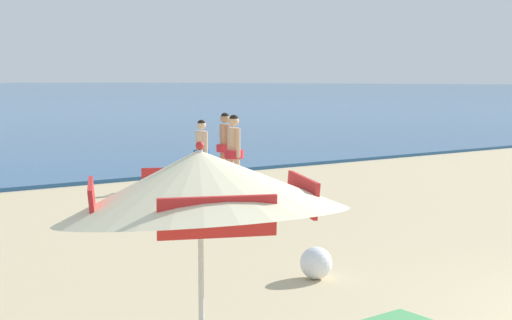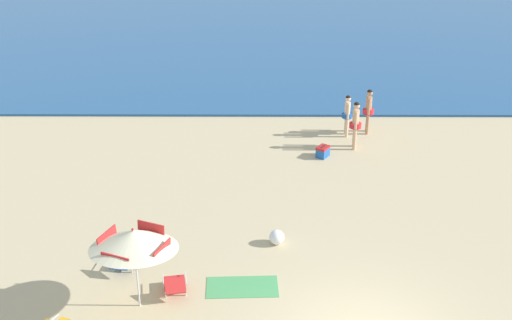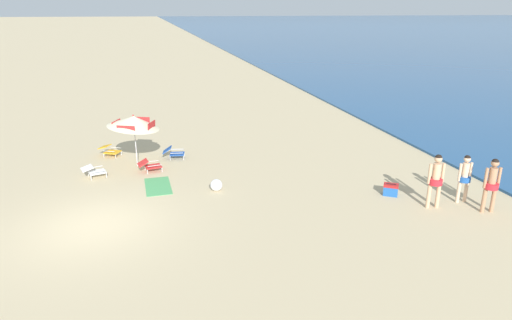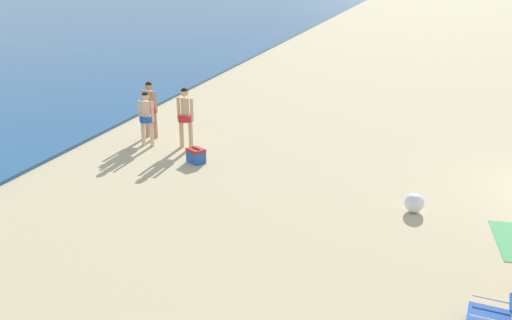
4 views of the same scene
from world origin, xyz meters
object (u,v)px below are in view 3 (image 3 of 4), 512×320
(lounge_chair_spare_folded, at_px, (110,150))
(person_standing_beside, at_px, (465,175))
(beach_umbrella_striped_main, at_px, (134,122))
(lounge_chair_facing_sea, at_px, (174,152))
(person_standing_near_shore, at_px, (436,177))
(beach_ball, at_px, (216,185))
(beach_towel, at_px, (158,186))
(lounge_chair_under_umbrella, at_px, (94,171))
(cooler_box, at_px, (391,190))
(lounge_chair_beside_umbrella, at_px, (150,165))
(person_wading_in, at_px, (492,182))

(lounge_chair_spare_folded, bearing_deg, person_standing_beside, 56.16)
(beach_umbrella_striped_main, height_order, lounge_chair_facing_sea, beach_umbrella_striped_main)
(person_standing_near_shore, bearing_deg, beach_ball, -114.73)
(beach_umbrella_striped_main, relative_size, beach_towel, 1.30)
(lounge_chair_under_umbrella, relative_size, cooler_box, 1.60)
(beach_umbrella_striped_main, bearing_deg, lounge_chair_beside_umbrella, 31.68)
(lounge_chair_facing_sea, bearing_deg, person_standing_near_shore, 48.00)
(lounge_chair_under_umbrella, height_order, lounge_chair_beside_umbrella, lounge_chair_beside_umbrella)
(beach_umbrella_striped_main, distance_m, lounge_chair_spare_folded, 2.56)
(lounge_chair_beside_umbrella, relative_size, beach_ball, 2.28)
(person_standing_beside, xyz_separation_m, person_wading_in, (0.86, 0.29, 0.08))
(beach_ball, bearing_deg, cooler_box, 72.71)
(lounge_chair_facing_sea, height_order, beach_towel, lounge_chair_facing_sea)
(lounge_chair_beside_umbrella, relative_size, lounge_chair_facing_sea, 1.00)
(beach_umbrella_striped_main, relative_size, lounge_chair_beside_umbrella, 2.41)
(lounge_chair_spare_folded, bearing_deg, beach_ball, 38.33)
(cooler_box, bearing_deg, beach_towel, -109.18)
(beach_ball, bearing_deg, person_standing_beside, 69.66)
(lounge_chair_beside_umbrella, distance_m, beach_ball, 3.42)
(lounge_chair_facing_sea, height_order, person_wading_in, person_wading_in)
(lounge_chair_under_umbrella, distance_m, beach_ball, 4.97)
(beach_umbrella_striped_main, xyz_separation_m, person_standing_beside, (6.25, 10.56, -0.92))
(person_standing_near_shore, relative_size, beach_ball, 4.25)
(lounge_chair_under_umbrella, distance_m, cooler_box, 11.00)
(lounge_chair_spare_folded, xyz_separation_m, person_standing_beside, (7.87, 11.74, 0.67))
(beach_umbrella_striped_main, xyz_separation_m, cooler_box, (5.17, 8.57, -1.67))
(lounge_chair_under_umbrella, distance_m, person_wading_in, 13.91)
(beach_umbrella_striped_main, height_order, lounge_chair_spare_folded, beach_umbrella_striped_main)
(person_standing_beside, distance_m, person_wading_in, 0.91)
(lounge_chair_spare_folded, relative_size, beach_ball, 2.35)
(lounge_chair_under_umbrella, xyz_separation_m, person_wading_in, (6.15, 12.45, 0.75))
(cooler_box, xyz_separation_m, beach_towel, (-2.72, -7.82, -0.20))
(lounge_chair_facing_sea, xyz_separation_m, beach_ball, (4.02, 1.23, -0.06))
(beach_ball, bearing_deg, person_wading_in, 65.14)
(lounge_chair_facing_sea, height_order, person_standing_beside, person_standing_beside)
(lounge_chair_facing_sea, relative_size, lounge_chair_spare_folded, 0.97)
(lounge_chair_facing_sea, xyz_separation_m, person_standing_beside, (6.91, 9.04, 0.68))
(beach_umbrella_striped_main, bearing_deg, beach_towel, 16.90)
(person_standing_beside, xyz_separation_m, beach_towel, (-3.80, -9.81, -0.95))
(lounge_chair_beside_umbrella, distance_m, lounge_chair_spare_folded, 2.93)
(person_standing_near_shore, distance_m, cooler_box, 1.69)
(lounge_chair_under_umbrella, relative_size, beach_towel, 0.54)
(lounge_chair_facing_sea, distance_m, beach_ball, 4.20)
(person_standing_near_shore, xyz_separation_m, person_wading_in, (0.71, 1.49, -0.02))
(lounge_chair_under_umbrella, height_order, lounge_chair_spare_folded, lounge_chair_spare_folded)
(lounge_chair_beside_umbrella, bearing_deg, lounge_chair_facing_sea, 144.74)
(beach_umbrella_striped_main, distance_m, person_standing_near_shore, 11.37)
(person_wading_in, bearing_deg, beach_towel, -114.77)
(lounge_chair_facing_sea, distance_m, beach_towel, 3.21)
(lounge_chair_spare_folded, distance_m, person_wading_in, 14.88)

